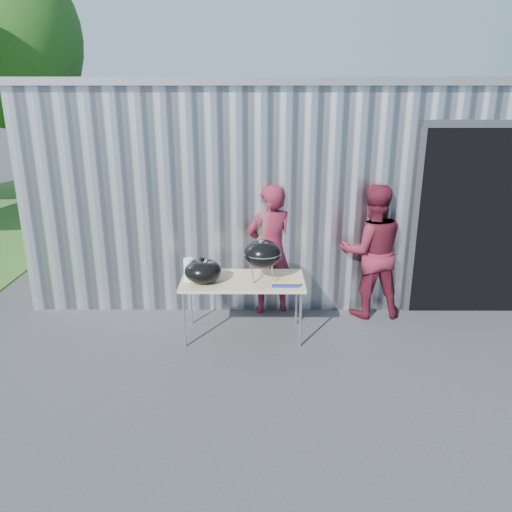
{
  "coord_description": "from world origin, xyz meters",
  "views": [
    {
      "loc": [
        -0.03,
        -4.75,
        2.93
      ],
      "look_at": [
        -0.05,
        0.94,
        1.05
      ],
      "focal_mm": 35.0,
      "sensor_mm": 36.0,
      "label": 1
    }
  ],
  "objects_px": {
    "person_cook": "(271,250)",
    "person_bystander": "(372,252)",
    "kettle_grill": "(263,248)",
    "folding_table": "(243,282)"
  },
  "relations": [
    {
      "from": "person_cook",
      "to": "person_bystander",
      "type": "relative_size",
      "value": 0.99
    },
    {
      "from": "person_bystander",
      "to": "person_cook",
      "type": "bearing_deg",
      "value": -6.98
    },
    {
      "from": "kettle_grill",
      "to": "folding_table",
      "type": "bearing_deg",
      "value": 170.61
    },
    {
      "from": "kettle_grill",
      "to": "person_bystander",
      "type": "bearing_deg",
      "value": 24.86
    },
    {
      "from": "person_cook",
      "to": "kettle_grill",
      "type": "bearing_deg",
      "value": 65.77
    },
    {
      "from": "kettle_grill",
      "to": "person_bystander",
      "type": "height_order",
      "value": "person_bystander"
    },
    {
      "from": "person_cook",
      "to": "person_bystander",
      "type": "bearing_deg",
      "value": 160.03
    },
    {
      "from": "folding_table",
      "to": "person_bystander",
      "type": "relative_size",
      "value": 0.83
    },
    {
      "from": "kettle_grill",
      "to": "person_cook",
      "type": "height_order",
      "value": "person_cook"
    },
    {
      "from": "kettle_grill",
      "to": "person_cook",
      "type": "relative_size",
      "value": 0.53
    }
  ]
}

